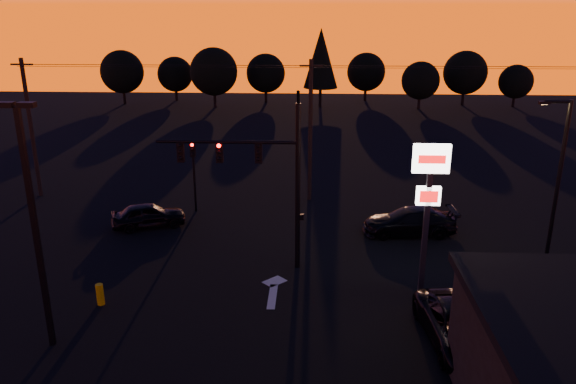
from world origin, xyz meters
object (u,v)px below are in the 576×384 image
object	(u,v)px
parking_lot_light	(33,213)
suv_parked	(460,327)
pylon_sign	(429,189)
secondary_signal	(194,166)
bollard	(100,294)
streetlight	(558,174)
car_left	(149,215)
traffic_signal_mast	(263,169)
car_right	(409,221)

from	to	relation	value
parking_lot_light	suv_parked	xyz separation A→B (m)	(15.27, 0.75, -4.54)
pylon_sign	suv_parked	size ratio (longest dim) A/B	1.30
secondary_signal	bollard	bearing A→B (deg)	-98.71
pylon_sign	streetlight	distance (m)	8.00
streetlight	suv_parked	distance (m)	10.56
pylon_sign	parking_lot_light	bearing A→B (deg)	-162.77
bollard	car_left	size ratio (longest dim) A/B	0.23
traffic_signal_mast	parking_lot_light	bearing A→B (deg)	-136.63
car_right	pylon_sign	bearing A→B (deg)	-8.91
pylon_sign	suv_parked	bearing A→B (deg)	-78.38
secondary_signal	streetlight	bearing A→B (deg)	-17.56
parking_lot_light	bollard	world-z (taller)	parking_lot_light
streetlight	car_left	size ratio (longest dim) A/B	1.94
secondary_signal	bollard	xyz separation A→B (m)	(-1.76, -11.49, -2.39)
bollard	car_right	bearing A→B (deg)	30.40
bollard	car_left	xyz separation A→B (m)	(-0.40, 8.82, 0.23)
secondary_signal	suv_parked	size ratio (longest dim) A/B	0.83
bollard	suv_parked	distance (m)	14.71
bollard	car_right	world-z (taller)	car_right
bollard	streetlight	bearing A→B (deg)	14.90
streetlight	car_left	distance (m)	21.65
pylon_sign	streetlight	size ratio (longest dim) A/B	0.85
secondary_signal	bollard	world-z (taller)	secondary_signal
traffic_signal_mast	bollard	distance (m)	8.96
car_left	car_right	distance (m)	14.74
pylon_sign	car_right	size ratio (longest dim) A/B	1.32
secondary_signal	streetlight	size ratio (longest dim) A/B	0.54
secondary_signal	parking_lot_light	world-z (taller)	parking_lot_light
pylon_sign	car_right	bearing A→B (deg)	85.23
parking_lot_light	suv_parked	world-z (taller)	parking_lot_light
parking_lot_light	pylon_sign	world-z (taller)	parking_lot_light
secondary_signal	pylon_sign	size ratio (longest dim) A/B	0.64
secondary_signal	car_right	xyz separation A→B (m)	(12.58, -3.07, -2.12)
pylon_sign	streetlight	world-z (taller)	streetlight
bollard	secondary_signal	bearing A→B (deg)	81.29
secondary_signal	parking_lot_light	distance (m)	14.90
parking_lot_light	streetlight	size ratio (longest dim) A/B	1.14
streetlight	pylon_sign	bearing A→B (deg)	-149.92
traffic_signal_mast	streetlight	xyz separation A→B (m)	(14.01, 1.51, -0.52)
car_left	bollard	bearing A→B (deg)	161.88
parking_lot_light	pylon_sign	size ratio (longest dim) A/B	1.34
parking_lot_light	bollard	xyz separation A→B (m)	(0.74, 3.00, -4.80)
traffic_signal_mast	car_right	world-z (taller)	traffic_signal_mast
streetlight	car_right	world-z (taller)	streetlight
car_left	pylon_sign	bearing A→B (deg)	-138.07
secondary_signal	pylon_sign	world-z (taller)	pylon_sign
pylon_sign	bollard	xyz separation A→B (m)	(-13.76, -1.50, -4.44)
traffic_signal_mast	secondary_signal	bearing A→B (deg)	123.19
car_left	streetlight	bearing A→B (deg)	-119.69
streetlight	bollard	xyz separation A→B (m)	(-20.67, -5.50, -3.95)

